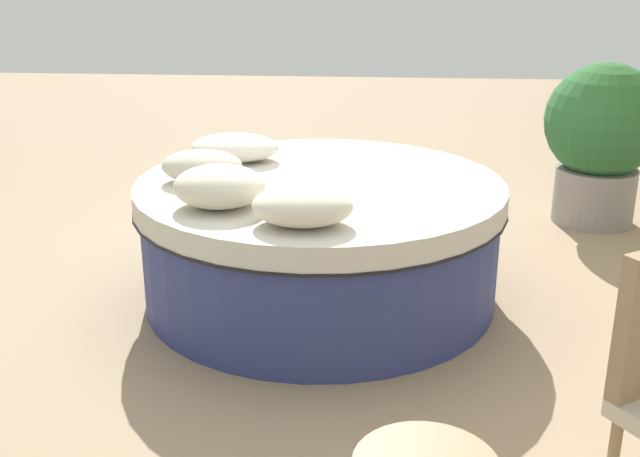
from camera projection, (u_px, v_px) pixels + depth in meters
ground_plane at (320, 296)px, 4.42m from camera, size 16.00×16.00×0.00m
round_bed at (320, 239)px, 4.30m from camera, size 1.99×1.99×0.67m
throw_pillow_0 at (235, 147)px, 4.58m from camera, size 0.52×0.37×0.16m
throw_pillow_1 at (202, 166)px, 4.16m from camera, size 0.43×0.32×0.17m
throw_pillow_2 at (219, 186)px, 3.75m from camera, size 0.44×0.39×0.20m
throw_pillow_3 at (302, 206)px, 3.51m from camera, size 0.46×0.34×0.18m
planter at (601, 136)px, 5.42m from camera, size 0.79×0.79×1.13m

